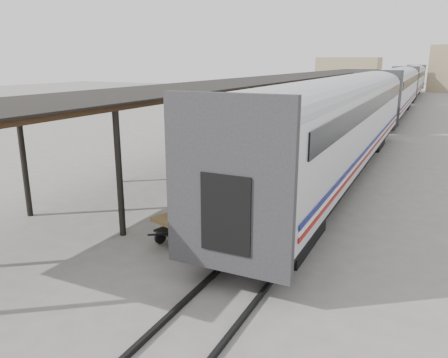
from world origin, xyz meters
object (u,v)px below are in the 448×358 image
Objects in this scene: porter at (190,188)px; pedestrian at (262,136)px; baggage_cart at (195,219)px; luggage_tug at (300,125)px.

porter is 14.84m from pedestrian.
baggage_cart is 1.49× the size of pedestrian.
pedestrian reaches higher than baggage_cart.
luggage_tug is 0.79× the size of pedestrian.
porter is (0.25, -0.65, 1.18)m from baggage_cart.
luggage_tug is at bearing -114.29° from pedestrian.
porter reaches higher than baggage_cart.
porter is (3.22, -22.09, 1.27)m from luggage_tug.
baggage_cart is 21.65m from luggage_tug.
baggage_cart is at bearing -84.18° from luggage_tug.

